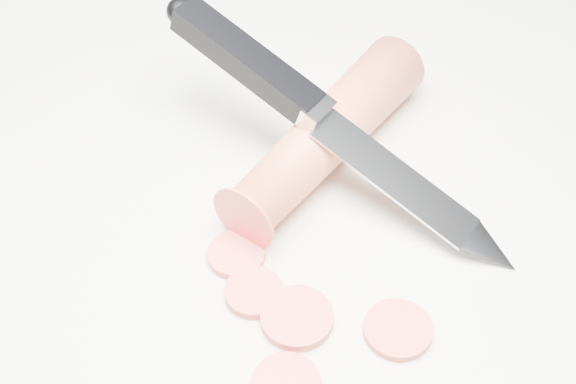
# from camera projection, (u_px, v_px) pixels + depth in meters

# --- Properties ---
(ground) EXTENTS (2.40, 2.40, 0.00)m
(ground) POSITION_uv_depth(u_px,v_px,m) (344.00, 202.00, 0.51)
(ground) COLOR silver
(ground) RESTS_ON ground
(carrot) EXTENTS (0.12, 0.18, 0.04)m
(carrot) POSITION_uv_depth(u_px,v_px,m) (327.00, 134.00, 0.52)
(carrot) COLOR #E15D3C
(carrot) RESTS_ON ground
(carrot_slice_0) EXTENTS (0.03, 0.03, 0.01)m
(carrot_slice_0) POSITION_uv_depth(u_px,v_px,m) (254.00, 292.00, 0.46)
(carrot_slice_0) COLOR #EF4B42
(carrot_slice_0) RESTS_ON ground
(carrot_slice_2) EXTENTS (0.04, 0.04, 0.01)m
(carrot_slice_2) POSITION_uv_depth(u_px,v_px,m) (297.00, 318.00, 0.45)
(carrot_slice_2) COLOR #EF4B42
(carrot_slice_2) RESTS_ON ground
(carrot_slice_3) EXTENTS (0.03, 0.03, 0.01)m
(carrot_slice_3) POSITION_uv_depth(u_px,v_px,m) (236.00, 254.00, 0.48)
(carrot_slice_3) COLOR #EF4B42
(carrot_slice_3) RESTS_ON ground
(carrot_slice_4) EXTENTS (0.04, 0.04, 0.01)m
(carrot_slice_4) POSITION_uv_depth(u_px,v_px,m) (398.00, 329.00, 0.45)
(carrot_slice_4) COLOR #EF4B42
(carrot_slice_4) RESTS_ON ground
(kitchen_knife) EXTENTS (0.25, 0.15, 0.09)m
(kitchen_knife) POSITION_uv_depth(u_px,v_px,m) (336.00, 124.00, 0.50)
(kitchen_knife) COLOR #B9BCC0
(kitchen_knife) RESTS_ON ground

